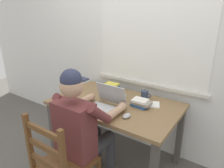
{
  "coord_description": "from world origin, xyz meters",
  "views": [
    {
      "loc": [
        1.08,
        -1.65,
        1.66
      ],
      "look_at": [
        -0.01,
        -0.05,
        0.95
      ],
      "focal_mm": 33.1,
      "sensor_mm": 36.0,
      "label": 1
    }
  ],
  "objects_px": {
    "laptop": "(106,103)",
    "coffee_mug_white": "(120,95)",
    "book_stack_main": "(111,88)",
    "seated_person": "(83,126)",
    "wooden_chair": "(61,165)",
    "desk": "(115,111)",
    "book_stack_side": "(141,103)",
    "coffee_mug_dark": "(145,95)",
    "computer_mouse": "(127,116)"
  },
  "relations": [
    {
      "from": "laptop",
      "to": "book_stack_main",
      "type": "height_order",
      "value": "laptop"
    },
    {
      "from": "coffee_mug_white",
      "to": "book_stack_main",
      "type": "distance_m",
      "value": 0.23
    },
    {
      "from": "laptop",
      "to": "coffee_mug_white",
      "type": "relative_size",
      "value": 2.74
    },
    {
      "from": "laptop",
      "to": "book_stack_main",
      "type": "bearing_deg",
      "value": 118.5
    },
    {
      "from": "wooden_chair",
      "to": "book_stack_side",
      "type": "distance_m",
      "value": 0.93
    },
    {
      "from": "wooden_chair",
      "to": "coffee_mug_dark",
      "type": "height_order",
      "value": "wooden_chair"
    },
    {
      "from": "seated_person",
      "to": "book_stack_main",
      "type": "distance_m",
      "value": 0.72
    },
    {
      "from": "laptop",
      "to": "book_stack_side",
      "type": "distance_m",
      "value": 0.35
    },
    {
      "from": "computer_mouse",
      "to": "book_stack_main",
      "type": "height_order",
      "value": "book_stack_main"
    },
    {
      "from": "coffee_mug_dark",
      "to": "book_stack_side",
      "type": "bearing_deg",
      "value": -77.41
    },
    {
      "from": "coffee_mug_dark",
      "to": "seated_person",
      "type": "bearing_deg",
      "value": -109.15
    },
    {
      "from": "seated_person",
      "to": "computer_mouse",
      "type": "bearing_deg",
      "value": 42.68
    },
    {
      "from": "coffee_mug_white",
      "to": "coffee_mug_dark",
      "type": "xyz_separation_m",
      "value": [
        0.23,
        0.14,
        -0.0
      ]
    },
    {
      "from": "seated_person",
      "to": "coffee_mug_dark",
      "type": "height_order",
      "value": "seated_person"
    },
    {
      "from": "coffee_mug_dark",
      "to": "computer_mouse",
      "type": "bearing_deg",
      "value": -84.77
    },
    {
      "from": "book_stack_main",
      "to": "coffee_mug_dark",
      "type": "bearing_deg",
      "value": 3.58
    },
    {
      "from": "seated_person",
      "to": "coffee_mug_white",
      "type": "xyz_separation_m",
      "value": [
        0.02,
        0.58,
        0.11
      ]
    },
    {
      "from": "computer_mouse",
      "to": "laptop",
      "type": "bearing_deg",
      "value": 170.73
    },
    {
      "from": "desk",
      "to": "coffee_mug_dark",
      "type": "height_order",
      "value": "coffee_mug_dark"
    },
    {
      "from": "seated_person",
      "to": "book_stack_side",
      "type": "xyz_separation_m",
      "value": [
        0.29,
        0.54,
        0.1
      ]
    },
    {
      "from": "seated_person",
      "to": "laptop",
      "type": "xyz_separation_m",
      "value": [
        0.03,
        0.31,
        0.11
      ]
    },
    {
      "from": "desk",
      "to": "seated_person",
      "type": "height_order",
      "value": "seated_person"
    },
    {
      "from": "desk",
      "to": "computer_mouse",
      "type": "height_order",
      "value": "computer_mouse"
    },
    {
      "from": "computer_mouse",
      "to": "coffee_mug_white",
      "type": "bearing_deg",
      "value": 130.71
    },
    {
      "from": "laptop",
      "to": "book_stack_main",
      "type": "xyz_separation_m",
      "value": [
        -0.21,
        0.38,
        -0.0
      ]
    },
    {
      "from": "laptop",
      "to": "coffee_mug_white",
      "type": "height_order",
      "value": "laptop"
    },
    {
      "from": "desk",
      "to": "coffee_mug_white",
      "type": "xyz_separation_m",
      "value": [
        -0.01,
        0.1,
        0.15
      ]
    },
    {
      "from": "computer_mouse",
      "to": "book_stack_main",
      "type": "relative_size",
      "value": 0.49
    },
    {
      "from": "book_stack_side",
      "to": "computer_mouse",
      "type": "bearing_deg",
      "value": -89.55
    },
    {
      "from": "seated_person",
      "to": "wooden_chair",
      "type": "distance_m",
      "value": 0.36
    },
    {
      "from": "computer_mouse",
      "to": "coffee_mug_white",
      "type": "height_order",
      "value": "coffee_mug_white"
    },
    {
      "from": "wooden_chair",
      "to": "coffee_mug_white",
      "type": "height_order",
      "value": "wooden_chair"
    },
    {
      "from": "computer_mouse",
      "to": "book_stack_side",
      "type": "relative_size",
      "value": 0.51
    },
    {
      "from": "wooden_chair",
      "to": "laptop",
      "type": "xyz_separation_m",
      "value": [
        0.03,
        0.59,
        0.33
      ]
    },
    {
      "from": "wooden_chair",
      "to": "computer_mouse",
      "type": "distance_m",
      "value": 0.69
    },
    {
      "from": "seated_person",
      "to": "computer_mouse",
      "type": "relative_size",
      "value": 12.29
    },
    {
      "from": "desk",
      "to": "book_stack_side",
      "type": "bearing_deg",
      "value": 14.49
    },
    {
      "from": "book_stack_main",
      "to": "seated_person",
      "type": "bearing_deg",
      "value": -75.54
    },
    {
      "from": "desk",
      "to": "wooden_chair",
      "type": "height_order",
      "value": "wooden_chair"
    },
    {
      "from": "seated_person",
      "to": "laptop",
      "type": "bearing_deg",
      "value": 84.8
    },
    {
      "from": "coffee_mug_white",
      "to": "book_stack_side",
      "type": "bearing_deg",
      "value": -7.36
    },
    {
      "from": "coffee_mug_white",
      "to": "coffee_mug_dark",
      "type": "relative_size",
      "value": 1.04
    },
    {
      "from": "wooden_chair",
      "to": "book_stack_side",
      "type": "xyz_separation_m",
      "value": [
        0.29,
        0.82,
        0.32
      ]
    },
    {
      "from": "desk",
      "to": "coffee_mug_white",
      "type": "relative_size",
      "value": 10.95
    },
    {
      "from": "coffee_mug_white",
      "to": "coffee_mug_dark",
      "type": "distance_m",
      "value": 0.27
    },
    {
      "from": "computer_mouse",
      "to": "coffee_mug_white",
      "type": "distance_m",
      "value": 0.41
    },
    {
      "from": "desk",
      "to": "computer_mouse",
      "type": "bearing_deg",
      "value": -38.66
    },
    {
      "from": "book_stack_main",
      "to": "laptop",
      "type": "bearing_deg",
      "value": -61.5
    },
    {
      "from": "seated_person",
      "to": "wooden_chair",
      "type": "bearing_deg",
      "value": -90.0
    },
    {
      "from": "desk",
      "to": "book_stack_side",
      "type": "relative_size",
      "value": 6.67
    }
  ]
}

